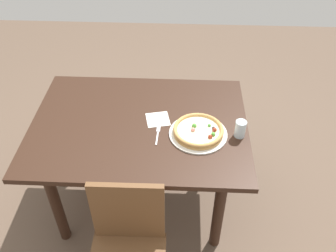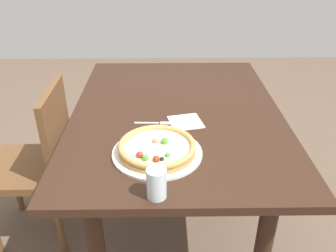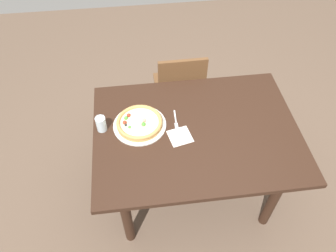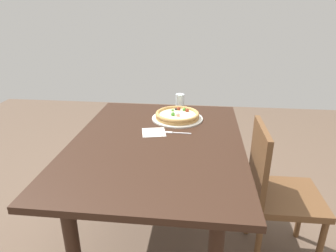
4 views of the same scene
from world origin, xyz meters
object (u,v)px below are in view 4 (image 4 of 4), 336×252
Objects in this scene: dining_table at (157,157)px; fork at (175,133)px; chair_near at (276,190)px; plate at (177,118)px; napkin at (154,132)px; pizza at (177,115)px; drinking_glass at (180,101)px.

fork is at bearing -37.97° from dining_table.
plate is (0.36, 0.62, 0.29)m from chair_near.
dining_table is at bearing -162.41° from napkin.
chair_near is 6.24× the size of napkin.
fork is at bearing -102.13° from chair_near.
chair_near is 0.80m from napkin.
dining_table is 8.08× the size of fork.
pizza is at bearing -11.92° from plate.
pizza is (0.00, -0.00, 0.03)m from plate.
dining_table is 3.84× the size of plate.
plate is 0.03m from pizza.
dining_table is 9.55× the size of napkin.
drinking_glass reaches higher than pizza.
dining_table is 0.73m from chair_near.
chair_near is 0.78m from pizza.
napkin is (-0.25, 0.12, -0.03)m from pizza.
napkin is at bearing 165.95° from drinking_glass.
fork is 0.49m from drinking_glass.
plate reaches higher than napkin.
chair_near reaches higher than dining_table.
plate is 2.49× the size of napkin.
fork reaches higher than dining_table.
fork is 0.13m from napkin.
plate is 0.25m from drinking_glass.
dining_table is 0.64m from drinking_glass.
dining_table is 0.40m from pizza.
chair_near is 0.93m from drinking_glass.
plate is at bearing -26.59° from napkin.
drinking_glass is (0.24, 0.00, 0.02)m from pizza.
fork is at bearing -178.96° from drinking_glass.
drinking_glass reaches higher than dining_table.
plate is at bearing -86.22° from fork.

